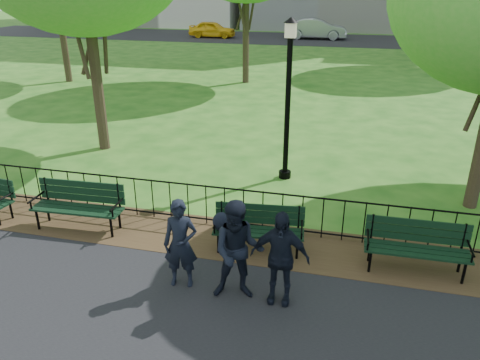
% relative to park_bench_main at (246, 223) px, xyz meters
% --- Properties ---
extents(ground, '(120.00, 120.00, 0.00)m').
position_rel_park_bench_main_xyz_m(ground, '(-0.03, -1.22, -0.58)').
color(ground, '#1F5516').
extents(dirt_strip, '(60.00, 1.60, 0.01)m').
position_rel_park_bench_main_xyz_m(dirt_strip, '(-0.03, 0.28, -0.57)').
color(dirt_strip, '#362716').
rests_on(dirt_strip, ground).
extents(far_street, '(70.00, 9.00, 0.01)m').
position_rel_park_bench_main_xyz_m(far_street, '(-0.03, 33.78, -0.58)').
color(far_street, black).
rests_on(far_street, ground).
extents(iron_fence, '(24.06, 0.06, 1.00)m').
position_rel_park_bench_main_xyz_m(iron_fence, '(-0.03, 0.78, -0.08)').
color(iron_fence, black).
rests_on(iron_fence, ground).
extents(park_bench_main, '(1.74, 0.71, 0.96)m').
position_rel_park_bench_main_xyz_m(park_bench_main, '(0.00, 0.00, 0.00)').
color(park_bench_main, black).
rests_on(park_bench_main, ground).
extents(park_bench_left_a, '(1.90, 0.67, 1.06)m').
position_rel_park_bench_main_xyz_m(park_bench_left_a, '(-3.52, 0.05, 0.03)').
color(park_bench_left_a, black).
rests_on(park_bench_left_a, ground).
extents(park_bench_right_a, '(1.78, 0.58, 1.00)m').
position_rel_park_bench_main_xyz_m(park_bench_right_a, '(3.05, 0.09, -0.01)').
color(park_bench_right_a, black).
rests_on(park_bench_right_a, ground).
extents(lamppost, '(0.36, 0.36, 3.98)m').
position_rel_park_bench_main_xyz_m(lamppost, '(0.17, 3.69, 1.59)').
color(lamppost, black).
rests_on(lamppost, ground).
extents(person_left, '(0.62, 0.46, 1.55)m').
position_rel_park_bench_main_xyz_m(person_left, '(-0.78, -1.32, 0.21)').
color(person_left, black).
rests_on(person_left, asphalt_path).
extents(person_mid, '(0.89, 0.58, 1.69)m').
position_rel_park_bench_main_xyz_m(person_mid, '(0.22, -1.41, 0.28)').
color(person_mid, black).
rests_on(person_mid, asphalt_path).
extents(person_right, '(0.94, 0.40, 1.59)m').
position_rel_park_bench_main_xyz_m(person_right, '(0.87, -1.35, 0.23)').
color(person_right, black).
rests_on(person_right, asphalt_path).
extents(taxi, '(4.03, 1.67, 1.37)m').
position_rel_park_bench_main_xyz_m(taxi, '(-10.84, 32.88, 0.11)').
color(taxi, yellow).
rests_on(taxi, far_street).
extents(sedan_silver, '(5.16, 2.06, 1.67)m').
position_rel_park_bench_main_xyz_m(sedan_silver, '(-2.02, 33.90, 0.26)').
color(sedan_silver, '#97999E').
rests_on(sedan_silver, far_street).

